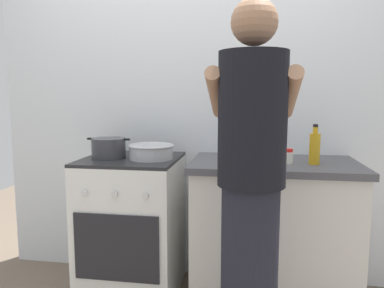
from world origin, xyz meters
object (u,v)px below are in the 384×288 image
Objects in this scene: spice_bottle at (289,157)px; oil_bottle at (315,148)px; stove_range at (133,225)px; person at (251,193)px; mixing_bowl at (151,151)px; utensil_crock at (242,142)px; pot at (109,148)px.

spice_bottle is 0.38× the size of oil_bottle.
stove_range is 1.06m from person.
mixing_bowl is at bearing 136.36° from person.
mixing_bowl is 3.28× the size of spice_bottle.
utensil_crock reaches higher than stove_range.
utensil_crock is at bearing 151.01° from oil_bottle.
person is at bearing -85.73° from utensil_crock.
pot is at bearing 178.08° from spice_bottle.
spice_bottle is at bearing -178.53° from oil_bottle.
spice_bottle is 0.15m from oil_bottle.
spice_bottle is (0.98, -0.06, 0.49)m from stove_range.
oil_bottle is at bearing -1.54° from pot.
spice_bottle is (1.12, -0.04, -0.02)m from pot.
stove_range is 3.20× the size of pot.
person reaches higher than oil_bottle.
utensil_crock is (0.56, 0.20, 0.04)m from mixing_bowl.
utensil_crock is 0.81m from person.
pot is (-0.14, -0.02, 0.51)m from stove_range.
mixing_bowl reaches higher than stove_range.
stove_range is 1.10m from spice_bottle.
mixing_bowl is at bearing -0.65° from pot.
oil_bottle is 0.14× the size of person.
pot reaches higher than spice_bottle.
pot is at bearing 179.35° from mixing_bowl.
utensil_crock is 0.18× the size of person.
person is (0.76, -0.62, 0.41)m from stove_range.
pot is 1.08m from person.
mixing_bowl is (0.28, -0.00, -0.01)m from pot.
pot is 0.92× the size of utensil_crock.
stove_range is at bearing 169.02° from mixing_bowl.
mixing_bowl is at bearing -10.98° from stove_range.
pot is 1.21× the size of oil_bottle.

